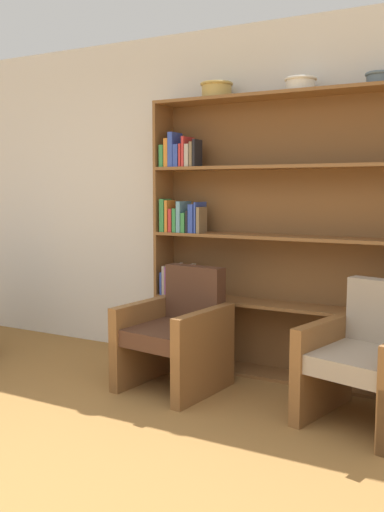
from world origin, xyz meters
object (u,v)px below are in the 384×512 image
Objects in this scene: bowl_slate at (301,84)px; armchair_cushioned at (367,361)px; bookshelf at (274,240)px; bowl_terracotta at (217,90)px; armchair_leather at (177,334)px; bowl_copper at (380,78)px.

armchair_cushioned is (0.65, -0.57, -1.83)m from bowl_slate.
bookshelf is 2.60× the size of armchair_cushioned.
armchair_leather is at bearing -93.74° from bowl_terracotta.
bowl_copper reaches higher than bookshelf.
bowl_copper is at bearing 0.00° from bowl_slate.
bowl_terracotta is 1.93m from armchair_leather.
bookshelf is 1.17m from bowl_slate.
bowl_slate reaches higher than bowl_copper.
armchair_cushioned is at bearing -41.02° from bowl_slate.
bowl_slate is 0.56m from bowl_copper.
bowl_slate is (0.20, -0.03, 1.15)m from bookshelf.
bowl_copper reaches higher than armchair_leather.
bowl_copper is at bearing -0.00° from bowl_terracotta.
armchair_leather is at bearing 14.06° from armchair_cushioned.
bowl_terracotta is 1.08× the size of bowl_slate.
bowl_slate is (0.68, -0.00, -0.01)m from bowl_terracotta.
armchair_leather is (-0.52, -0.60, -0.68)m from bookshelf.
bowl_terracotta is 1.24m from bowl_copper.
bowl_terracotta is 0.29× the size of armchair_cushioned.
bowl_copper is (1.24, -0.00, -0.02)m from bowl_terracotta.
armchair_leather is at bearing -155.99° from bowl_copper.
bowl_copper is 2.30m from armchair_leather.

